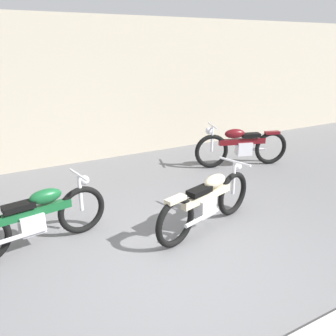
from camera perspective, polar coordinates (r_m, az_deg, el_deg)
The scene contains 5 objects.
ground_plane at distance 4.15m, azimuth 2.17°, elevation -16.56°, with size 40.00×40.00×0.00m, color slate.
building_wall at distance 7.70m, azimuth -15.85°, elevation 11.99°, with size 18.00×0.30×3.05m, color #B2A893.
motorcycle_maroon at distance 7.47m, azimuth 11.96°, elevation 3.61°, with size 1.98×0.83×0.92m.
motorcycle_cream at distance 4.82m, azimuth 6.55°, elevation -5.46°, with size 1.87×0.75×0.86m.
motorcycle_green at distance 4.66m, azimuth -20.92°, elevation -7.69°, with size 1.91×0.59×0.86m.
Camera 1 is at (-1.75, -2.86, 2.45)m, focal length 36.95 mm.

